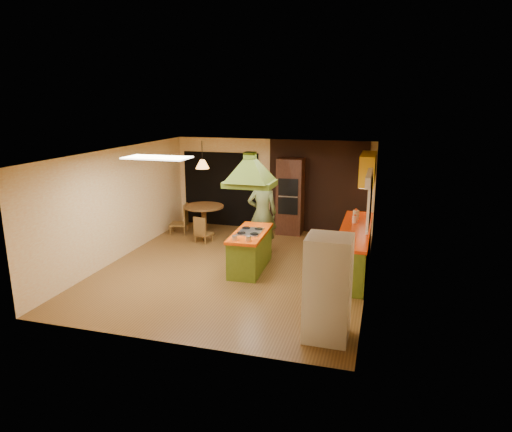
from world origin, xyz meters
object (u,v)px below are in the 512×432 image
(man, at_px, (262,214))
(dining_table, at_px, (204,214))
(wall_oven, at_px, (290,196))
(kitchen_island, at_px, (250,250))
(canister_large, at_px, (356,215))
(refrigerator, at_px, (328,288))

(man, bearing_deg, dining_table, -43.58)
(wall_oven, bearing_deg, man, -100.25)
(kitchen_island, xyz_separation_m, canister_large, (2.09, 1.30, 0.60))
(refrigerator, relative_size, canister_large, 7.92)
(kitchen_island, distance_m, dining_table, 2.89)
(wall_oven, bearing_deg, refrigerator, -72.83)
(refrigerator, bearing_deg, man, 119.40)
(refrigerator, xyz_separation_m, dining_table, (-3.88, 4.65, -0.25))
(refrigerator, bearing_deg, dining_table, 130.65)
(kitchen_island, bearing_deg, wall_oven, 82.73)
(man, xyz_separation_m, refrigerator, (2.00, -3.66, -0.13))
(kitchen_island, relative_size, canister_large, 8.12)
(refrigerator, bearing_deg, kitchen_island, 128.74)
(kitchen_island, distance_m, wall_oven, 2.97)
(kitchen_island, height_order, wall_oven, wall_oven)
(kitchen_island, bearing_deg, dining_table, 129.76)
(wall_oven, relative_size, canister_large, 10.01)
(refrigerator, bearing_deg, wall_oven, 108.18)
(refrigerator, relative_size, wall_oven, 0.79)
(kitchen_island, distance_m, refrigerator, 3.19)
(man, xyz_separation_m, dining_table, (-1.88, 0.98, -0.38))
(dining_table, bearing_deg, wall_oven, 18.95)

